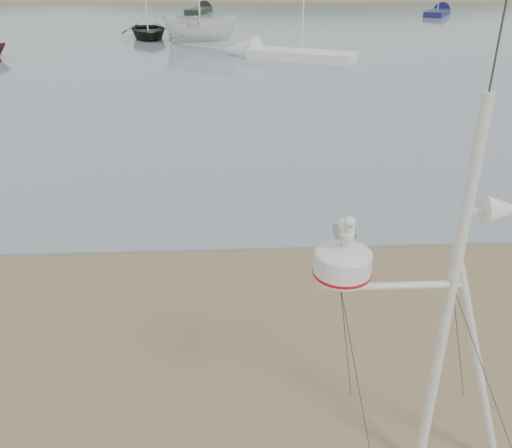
{
  "coord_description": "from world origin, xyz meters",
  "views": [
    {
      "loc": [
        1.89,
        -5.28,
        5.16
      ],
      "look_at": [
        2.21,
        1.0,
        2.05
      ],
      "focal_mm": 38.0,
      "sensor_mm": 36.0,
      "label": 1
    }
  ],
  "objects_px": {
    "sailboat_dark_mid": "(203,9)",
    "mast_rig": "(430,386)",
    "sailboat_blue_far": "(441,11)",
    "sailboat_white_near": "(266,53)",
    "boat_white": "(199,2)",
    "boat_dark": "(145,0)"
  },
  "relations": [
    {
      "from": "mast_rig",
      "to": "boat_white",
      "type": "distance_m",
      "value": 32.89
    },
    {
      "from": "boat_dark",
      "to": "boat_white",
      "type": "relative_size",
      "value": 0.97
    },
    {
      "from": "mast_rig",
      "to": "boat_dark",
      "type": "distance_m",
      "value": 36.68
    },
    {
      "from": "mast_rig",
      "to": "sailboat_blue_far",
      "type": "xyz_separation_m",
      "value": [
        19.24,
        52.57,
        -0.93
      ]
    },
    {
      "from": "sailboat_dark_mid",
      "to": "sailboat_blue_far",
      "type": "relative_size",
      "value": 0.99
    },
    {
      "from": "sailboat_white_near",
      "to": "sailboat_blue_far",
      "type": "xyz_separation_m",
      "value": [
        19.09,
        25.13,
        0.0
      ]
    },
    {
      "from": "mast_rig",
      "to": "boat_white",
      "type": "height_order",
      "value": "boat_white"
    },
    {
      "from": "sailboat_white_near",
      "to": "mast_rig",
      "type": "bearing_deg",
      "value": -90.32
    },
    {
      "from": "sailboat_white_near",
      "to": "boat_dark",
      "type": "bearing_deg",
      "value": 132.32
    },
    {
      "from": "mast_rig",
      "to": "sailboat_dark_mid",
      "type": "xyz_separation_m",
      "value": [
        -4.48,
        56.25,
        -0.93
      ]
    },
    {
      "from": "boat_dark",
      "to": "mast_rig",
      "type": "bearing_deg",
      "value": -89.68
    },
    {
      "from": "boat_white",
      "to": "sailboat_blue_far",
      "type": "xyz_separation_m",
      "value": [
        22.98,
        19.92,
        -2.33
      ]
    },
    {
      "from": "sailboat_blue_far",
      "to": "sailboat_white_near",
      "type": "bearing_deg",
      "value": -127.22
    },
    {
      "from": "boat_white",
      "to": "sailboat_dark_mid",
      "type": "bearing_deg",
      "value": 22.71
    },
    {
      "from": "mast_rig",
      "to": "sailboat_blue_far",
      "type": "height_order",
      "value": "sailboat_blue_far"
    },
    {
      "from": "mast_rig",
      "to": "sailboat_white_near",
      "type": "bearing_deg",
      "value": 89.68
    },
    {
      "from": "boat_white",
      "to": "sailboat_dark_mid",
      "type": "relative_size",
      "value": 0.76
    },
    {
      "from": "boat_white",
      "to": "mast_rig",
      "type": "bearing_deg",
      "value": -152.55
    },
    {
      "from": "sailboat_white_near",
      "to": "sailboat_blue_far",
      "type": "distance_m",
      "value": 31.56
    },
    {
      "from": "boat_dark",
      "to": "sailboat_white_near",
      "type": "bearing_deg",
      "value": -59.21
    },
    {
      "from": "sailboat_white_near",
      "to": "sailboat_blue_far",
      "type": "relative_size",
      "value": 1.13
    },
    {
      "from": "sailboat_dark_mid",
      "to": "mast_rig",
      "type": "bearing_deg",
      "value": -85.45
    }
  ]
}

